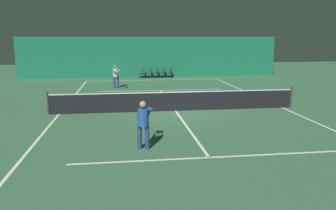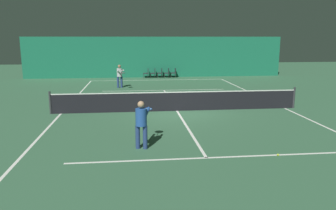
{
  "view_description": "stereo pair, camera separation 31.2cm",
  "coord_description": "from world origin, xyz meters",
  "px_view_note": "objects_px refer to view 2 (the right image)",
  "views": [
    {
      "loc": [
        -2.46,
        -15.37,
        3.5
      ],
      "look_at": [
        -0.75,
        -2.85,
        0.89
      ],
      "focal_mm": 35.0,
      "sensor_mm": 36.0,
      "label": 1
    },
    {
      "loc": [
        -2.15,
        -15.41,
        3.5
      ],
      "look_at": [
        -0.75,
        -2.85,
        0.89
      ],
      "focal_mm": 35.0,
      "sensor_mm": 36.0,
      "label": 2
    }
  ],
  "objects_px": {
    "tennis_ball": "(278,155)",
    "courtside_chair_2": "(160,72)",
    "player_far": "(120,74)",
    "courtside_chair_4": "(174,72)",
    "courtside_chair_1": "(154,72)",
    "player_near": "(142,121)",
    "courtside_chair_3": "(167,72)",
    "tennis_net": "(177,101)",
    "courtside_chair_0": "(147,72)"
  },
  "relations": [
    {
      "from": "player_near",
      "to": "courtside_chair_3",
      "type": "xyz_separation_m",
      "value": [
        2.85,
        18.71,
        -0.42
      ]
    },
    {
      "from": "tennis_net",
      "to": "courtside_chair_4",
      "type": "xyz_separation_m",
      "value": [
        1.59,
        13.41,
        -0.03
      ]
    },
    {
      "from": "courtside_chair_0",
      "to": "courtside_chair_3",
      "type": "relative_size",
      "value": 1.0
    },
    {
      "from": "courtside_chair_1",
      "to": "tennis_ball",
      "type": "bearing_deg",
      "value": 6.95
    },
    {
      "from": "courtside_chair_4",
      "to": "tennis_ball",
      "type": "xyz_separation_m",
      "value": [
        0.6,
        -19.88,
        -0.45
      ]
    },
    {
      "from": "courtside_chair_2",
      "to": "player_far",
      "type": "bearing_deg",
      "value": -31.37
    },
    {
      "from": "tennis_net",
      "to": "tennis_ball",
      "type": "xyz_separation_m",
      "value": [
        2.19,
        -6.47,
        -0.48
      ]
    },
    {
      "from": "courtside_chair_1",
      "to": "courtside_chair_3",
      "type": "distance_m",
      "value": 1.21
    },
    {
      "from": "tennis_ball",
      "to": "courtside_chair_2",
      "type": "bearing_deg",
      "value": 95.22
    },
    {
      "from": "tennis_net",
      "to": "player_near",
      "type": "xyz_separation_m",
      "value": [
        -1.87,
        -5.3,
        0.4
      ]
    },
    {
      "from": "player_far",
      "to": "player_near",
      "type": "bearing_deg",
      "value": -10.48
    },
    {
      "from": "player_near",
      "to": "courtside_chair_2",
      "type": "relative_size",
      "value": 1.85
    },
    {
      "from": "tennis_net",
      "to": "courtside_chair_3",
      "type": "distance_m",
      "value": 13.45
    },
    {
      "from": "player_far",
      "to": "courtside_chair_0",
      "type": "height_order",
      "value": "player_far"
    },
    {
      "from": "courtside_chair_0",
      "to": "courtside_chair_4",
      "type": "bearing_deg",
      "value": 90.0
    },
    {
      "from": "tennis_net",
      "to": "tennis_ball",
      "type": "height_order",
      "value": "tennis_net"
    },
    {
      "from": "courtside_chair_0",
      "to": "courtside_chair_2",
      "type": "bearing_deg",
      "value": 90.0
    },
    {
      "from": "courtside_chair_4",
      "to": "courtside_chair_2",
      "type": "bearing_deg",
      "value": -90.0
    },
    {
      "from": "courtside_chair_0",
      "to": "tennis_ball",
      "type": "bearing_deg",
      "value": 8.67
    },
    {
      "from": "player_far",
      "to": "courtside_chair_1",
      "type": "height_order",
      "value": "player_far"
    },
    {
      "from": "tennis_net",
      "to": "player_far",
      "type": "xyz_separation_m",
      "value": [
        -3.0,
        7.88,
        0.44
      ]
    },
    {
      "from": "tennis_ball",
      "to": "courtside_chair_1",
      "type": "bearing_deg",
      "value": 96.95
    },
    {
      "from": "tennis_ball",
      "to": "player_far",
      "type": "bearing_deg",
      "value": 109.88
    },
    {
      "from": "player_far",
      "to": "courtside_chair_4",
      "type": "height_order",
      "value": "player_far"
    },
    {
      "from": "courtside_chair_4",
      "to": "tennis_ball",
      "type": "bearing_deg",
      "value": 1.74
    },
    {
      "from": "player_far",
      "to": "courtside_chair_3",
      "type": "bearing_deg",
      "value": 128.89
    },
    {
      "from": "courtside_chair_0",
      "to": "tennis_ball",
      "type": "relative_size",
      "value": 12.73
    },
    {
      "from": "courtside_chair_2",
      "to": "courtside_chair_3",
      "type": "bearing_deg",
      "value": 90.0
    },
    {
      "from": "player_far",
      "to": "courtside_chair_2",
      "type": "height_order",
      "value": "player_far"
    },
    {
      "from": "courtside_chair_2",
      "to": "courtside_chair_3",
      "type": "height_order",
      "value": "same"
    },
    {
      "from": "tennis_net",
      "to": "player_near",
      "type": "distance_m",
      "value": 5.64
    },
    {
      "from": "tennis_net",
      "to": "courtside_chair_3",
      "type": "bearing_deg",
      "value": 85.83
    },
    {
      "from": "player_near",
      "to": "courtside_chair_2",
      "type": "distance_m",
      "value": 18.85
    },
    {
      "from": "player_far",
      "to": "courtside_chair_4",
      "type": "relative_size",
      "value": 1.94
    },
    {
      "from": "player_near",
      "to": "courtside_chair_2",
      "type": "bearing_deg",
      "value": 8.06
    },
    {
      "from": "player_near",
      "to": "courtside_chair_0",
      "type": "bearing_deg",
      "value": 11.75
    },
    {
      "from": "courtside_chair_1",
      "to": "courtside_chair_2",
      "type": "distance_m",
      "value": 0.61
    },
    {
      "from": "courtside_chair_2",
      "to": "courtside_chair_4",
      "type": "height_order",
      "value": "same"
    },
    {
      "from": "player_near",
      "to": "courtside_chair_1",
      "type": "relative_size",
      "value": 1.85
    },
    {
      "from": "player_far",
      "to": "tennis_net",
      "type": "bearing_deg",
      "value": 5.48
    },
    {
      "from": "courtside_chair_3",
      "to": "tennis_ball",
      "type": "xyz_separation_m",
      "value": [
        1.21,
        -19.88,
        -0.45
      ]
    },
    {
      "from": "courtside_chair_1",
      "to": "courtside_chair_4",
      "type": "relative_size",
      "value": 1.0
    },
    {
      "from": "courtside_chair_4",
      "to": "player_far",
      "type": "bearing_deg",
      "value": -39.67
    },
    {
      "from": "courtside_chair_0",
      "to": "courtside_chair_1",
      "type": "relative_size",
      "value": 1.0
    },
    {
      "from": "player_near",
      "to": "player_far",
      "type": "bearing_deg",
      "value": 19.79
    },
    {
      "from": "courtside_chair_0",
      "to": "tennis_ball",
      "type": "xyz_separation_m",
      "value": [
        3.03,
        -19.88,
        -0.45
      ]
    },
    {
      "from": "player_far",
      "to": "courtside_chair_2",
      "type": "xyz_separation_m",
      "value": [
        3.37,
        5.53,
        -0.46
      ]
    },
    {
      "from": "courtside_chair_4",
      "to": "tennis_net",
      "type": "bearing_deg",
      "value": -6.74
    },
    {
      "from": "tennis_net",
      "to": "player_far",
      "type": "relative_size",
      "value": 7.36
    },
    {
      "from": "player_far",
      "to": "tennis_ball",
      "type": "height_order",
      "value": "player_far"
    }
  ]
}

